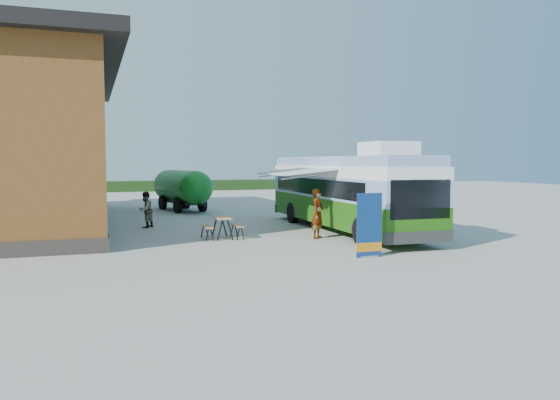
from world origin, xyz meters
name	(u,v)px	position (x,y,z in m)	size (l,w,h in m)	color
ground	(295,243)	(0.00, 0.00, 0.00)	(100.00, 100.00, 0.00)	#BCB7AD
barn	(11,148)	(-10.50, 10.00, 3.59)	(9.60, 21.20, 7.50)	brown
hedge	(239,185)	(8.00, 38.00, 0.50)	(40.00, 3.00, 1.00)	#264419
bus	(345,190)	(3.28, 2.60, 1.76)	(2.82, 12.03, 3.68)	#2A7413
awning	(302,168)	(1.25, 2.42, 2.69)	(2.60, 4.13, 0.50)	white
banner	(369,231)	(1.14, -3.53, 0.82)	(0.87, 0.19, 2.00)	navy
picnic_table	(222,223)	(-2.23, 2.02, 0.62)	(1.48, 1.32, 0.83)	tan
person_a	(318,214)	(1.28, 0.85, 0.96)	(0.70, 0.46, 1.92)	#999999
person_b	(145,210)	(-4.69, 6.54, 0.81)	(0.79, 0.61, 1.62)	#999999
slurry_tanker	(182,187)	(-1.79, 14.52, 1.41)	(2.87, 6.52, 2.45)	#157722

